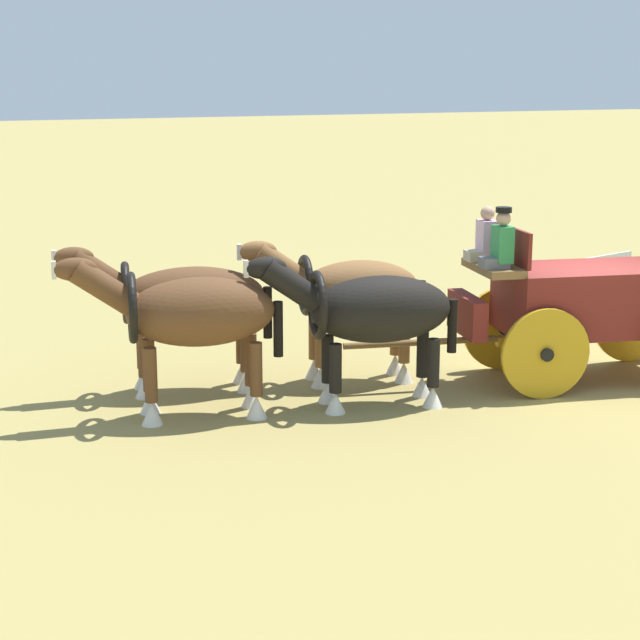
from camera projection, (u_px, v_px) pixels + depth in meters
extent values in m
plane|color=#9E8C4C|center=(589.00, 378.00, 17.02)|extent=(220.00, 220.00, 0.00)
cube|color=maroon|center=(594.00, 299.00, 16.73)|extent=(3.19, 2.29, 1.03)
cube|color=brown|center=(493.00, 268.00, 16.27)|extent=(0.93, 1.47, 0.12)
cube|color=maroon|center=(467.00, 315.00, 16.35)|extent=(0.58, 1.23, 0.60)
cube|color=maroon|center=(513.00, 246.00, 16.26)|extent=(0.46, 1.33, 0.55)
cube|color=gold|center=(591.00, 337.00, 16.87)|extent=(3.07, 1.07, 0.16)
cylinder|color=gold|center=(545.00, 354.00, 15.82)|extent=(1.34, 0.48, 1.38)
cylinder|color=black|center=(545.00, 354.00, 15.82)|extent=(0.24, 0.23, 0.20)
cylinder|color=gold|center=(503.00, 328.00, 17.46)|extent=(1.34, 0.48, 1.38)
cylinder|color=black|center=(503.00, 328.00, 17.46)|extent=(0.24, 0.23, 0.20)
cylinder|color=gold|center=(632.00, 321.00, 17.92)|extent=(1.34, 0.48, 1.38)
cylinder|color=black|center=(632.00, 321.00, 17.92)|extent=(0.24, 0.23, 0.20)
cylinder|color=brown|center=(426.00, 342.00, 16.31)|extent=(2.52, 0.85, 0.10)
cube|color=slate|center=(494.00, 263.00, 15.90)|extent=(0.48, 0.42, 0.16)
cube|color=#338C4C|center=(502.00, 244.00, 15.86)|extent=(0.33, 0.41, 0.55)
sphere|color=tan|center=(503.00, 219.00, 15.77)|extent=(0.22, 0.22, 0.22)
cylinder|color=black|center=(504.00, 210.00, 15.75)|extent=(0.24, 0.24, 0.08)
cube|color=#BCB293|center=(479.00, 256.00, 16.54)|extent=(0.48, 0.42, 0.16)
cube|color=silver|center=(487.00, 238.00, 16.50)|extent=(0.33, 0.41, 0.55)
sphere|color=tan|center=(488.00, 213.00, 16.41)|extent=(0.22, 0.22, 0.22)
ellipsoid|color=black|center=(381.00, 309.00, 15.36)|extent=(2.28, 1.54, 0.98)
cylinder|color=black|center=(336.00, 368.00, 15.13)|extent=(0.18, 0.18, 0.72)
cone|color=silver|center=(335.00, 403.00, 15.24)|extent=(0.30, 0.30, 0.31)
cylinder|color=black|center=(328.00, 359.00, 15.64)|extent=(0.18, 0.18, 0.72)
cone|color=silver|center=(328.00, 392.00, 15.75)|extent=(0.30, 0.30, 0.31)
cylinder|color=black|center=(433.00, 363.00, 15.42)|extent=(0.18, 0.18, 0.72)
cone|color=silver|center=(433.00, 397.00, 15.53)|extent=(0.30, 0.30, 0.31)
cylinder|color=black|center=(423.00, 354.00, 15.93)|extent=(0.18, 0.18, 0.72)
cone|color=silver|center=(422.00, 386.00, 16.04)|extent=(0.30, 0.30, 0.31)
cylinder|color=black|center=(292.00, 285.00, 15.01)|extent=(1.01, 0.62, 0.81)
ellipsoid|color=black|center=(266.00, 268.00, 14.88)|extent=(0.65, 0.42, 0.32)
cube|color=silver|center=(246.00, 269.00, 14.82)|extent=(0.09, 0.11, 0.24)
torus|color=black|center=(317.00, 305.00, 15.15)|extent=(0.41, 0.99, 1.00)
cylinder|color=black|center=(452.00, 326.00, 15.64)|extent=(0.14, 0.14, 0.80)
ellipsoid|color=brown|center=(359.00, 289.00, 16.59)|extent=(2.10, 1.44, 0.92)
cylinder|color=brown|center=(321.00, 343.00, 16.39)|extent=(0.18, 0.18, 0.76)
cone|color=silver|center=(321.00, 377.00, 16.51)|extent=(0.30, 0.30, 0.33)
cylinder|color=brown|center=(314.00, 336.00, 16.87)|extent=(0.18, 0.18, 0.76)
cone|color=silver|center=(314.00, 369.00, 16.99)|extent=(0.30, 0.30, 0.33)
cylinder|color=brown|center=(404.00, 339.00, 16.65)|extent=(0.18, 0.18, 0.76)
cone|color=silver|center=(404.00, 372.00, 16.77)|extent=(0.30, 0.30, 0.33)
cylinder|color=brown|center=(396.00, 332.00, 17.14)|extent=(0.18, 0.18, 0.76)
cone|color=silver|center=(395.00, 364.00, 17.26)|extent=(0.30, 0.30, 0.33)
cylinder|color=brown|center=(281.00, 267.00, 16.26)|extent=(1.01, 0.62, 0.81)
ellipsoid|color=brown|center=(257.00, 251.00, 16.13)|extent=(0.65, 0.42, 0.32)
cube|color=silver|center=(239.00, 252.00, 16.07)|extent=(0.09, 0.11, 0.24)
torus|color=black|center=(305.00, 285.00, 16.40)|extent=(0.39, 0.94, 0.95)
cylinder|color=black|center=(421.00, 305.00, 16.86)|extent=(0.14, 0.14, 0.80)
ellipsoid|color=brown|center=(201.00, 312.00, 14.82)|extent=(2.28, 1.54, 0.98)
cylinder|color=brown|center=(151.00, 375.00, 14.60)|extent=(0.18, 0.18, 0.77)
cone|color=silver|center=(152.00, 413.00, 14.72)|extent=(0.30, 0.30, 0.33)
cylinder|color=brown|center=(149.00, 365.00, 15.11)|extent=(0.18, 0.18, 0.77)
cone|color=silver|center=(150.00, 402.00, 15.24)|extent=(0.30, 0.30, 0.33)
cylinder|color=brown|center=(256.00, 369.00, 14.89)|extent=(0.18, 0.18, 0.77)
cone|color=silver|center=(257.00, 407.00, 15.01)|extent=(0.30, 0.30, 0.33)
cylinder|color=brown|center=(251.00, 360.00, 15.40)|extent=(0.18, 0.18, 0.77)
cone|color=silver|center=(251.00, 396.00, 15.53)|extent=(0.30, 0.30, 0.33)
cylinder|color=brown|center=(104.00, 287.00, 14.48)|extent=(1.01, 0.62, 0.81)
ellipsoid|color=brown|center=(75.00, 269.00, 14.34)|extent=(0.65, 0.42, 0.32)
cube|color=silver|center=(54.00, 270.00, 14.29)|extent=(0.09, 0.11, 0.24)
torus|color=black|center=(132.00, 308.00, 14.62)|extent=(0.41, 0.99, 1.00)
cylinder|color=black|center=(278.00, 329.00, 15.11)|extent=(0.14, 0.14, 0.80)
ellipsoid|color=brown|center=(192.00, 297.00, 16.08)|extent=(2.37, 1.51, 0.91)
cylinder|color=brown|center=(144.00, 352.00, 15.85)|extent=(0.18, 0.18, 0.76)
cone|color=silver|center=(145.00, 387.00, 15.97)|extent=(0.30, 0.30, 0.33)
cylinder|color=brown|center=(142.00, 344.00, 16.33)|extent=(0.18, 0.18, 0.76)
cone|color=silver|center=(143.00, 378.00, 16.45)|extent=(0.30, 0.30, 0.33)
cylinder|color=brown|center=(246.00, 347.00, 16.16)|extent=(0.18, 0.18, 0.76)
cone|color=silver|center=(246.00, 381.00, 16.28)|extent=(0.30, 0.30, 0.33)
cylinder|color=brown|center=(242.00, 339.00, 16.64)|extent=(0.18, 0.18, 0.76)
cone|color=silver|center=(242.00, 373.00, 16.76)|extent=(0.30, 0.30, 0.33)
cylinder|color=brown|center=(100.00, 274.00, 15.72)|extent=(1.01, 0.62, 0.81)
ellipsoid|color=brown|center=(73.00, 258.00, 15.59)|extent=(0.65, 0.42, 0.32)
cube|color=silver|center=(54.00, 258.00, 15.53)|extent=(0.09, 0.11, 0.24)
torus|color=black|center=(126.00, 293.00, 15.86)|extent=(0.39, 0.93, 0.94)
cylinder|color=black|center=(268.00, 313.00, 16.37)|extent=(0.14, 0.14, 0.80)
cube|color=silver|center=(582.00, 285.00, 21.79)|extent=(3.16, 0.65, 1.10)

